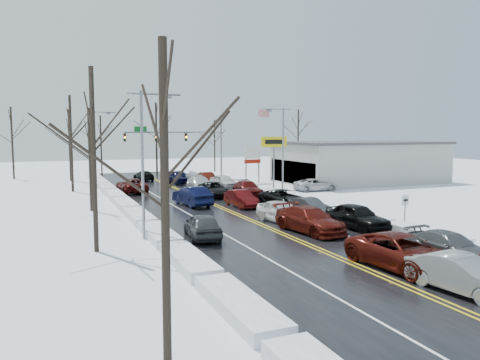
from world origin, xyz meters
name	(u,v)px	position (x,y,z in m)	size (l,w,h in m)	color
ground	(245,218)	(0.00, 0.00, 0.00)	(160.00, 160.00, 0.00)	silver
road_surface	(235,214)	(0.00, 2.00, 0.01)	(14.00, 84.00, 0.01)	black
snow_bank_left	(140,221)	(-7.60, 2.00, 0.00)	(1.53, 72.00, 0.53)	white
snow_bank_right	(317,208)	(7.60, 2.00, 0.00)	(1.53, 72.00, 0.53)	white
traffic_signal_mast	(186,140)	(3.45, 27.99, 5.48)	(13.28, 0.39, 8.00)	slate
tires_plus_sign	(274,145)	(10.50, 15.99, 4.99)	(3.20, 0.34, 6.00)	slate
used_vehicles_sign	(252,157)	(10.50, 22.00, 3.32)	(2.20, 0.22, 4.65)	slate
speed_limit_sign	(405,206)	(8.20, -8.00, 1.63)	(0.55, 0.09, 2.35)	slate
flagpole	(259,136)	(15.17, 30.00, 5.93)	(1.87, 1.20, 10.00)	silver
dealership_building	(359,162)	(23.98, 18.00, 2.66)	(20.40, 12.40, 5.30)	#A3A39F
streetlight_ne	(281,144)	(8.30, 10.00, 5.31)	(3.20, 0.25, 9.00)	slate
streetlight_sw	(146,152)	(-8.30, -4.00, 5.31)	(3.20, 0.25, 9.00)	slate
streetlight_nw	(97,143)	(-8.30, 24.00, 5.31)	(3.20, 0.25, 9.00)	slate
tree_left_a	(164,142)	(-11.00, -20.00, 6.29)	(3.60, 3.60, 9.00)	#2D231C
tree_left_b	(93,124)	(-11.50, -6.00, 6.99)	(4.00, 4.00, 10.00)	#2D231C
tree_left_c	(89,139)	(-10.50, 8.00, 5.94)	(3.40, 3.40, 8.50)	#2D231C
tree_left_d	(70,125)	(-11.20, 22.00, 7.33)	(4.20, 4.20, 10.50)	#2D231C
tree_left_e	(69,131)	(-10.80, 34.00, 6.64)	(3.80, 3.80, 9.50)	#2D231C
tree_far_a	(12,129)	(-18.00, 40.00, 6.99)	(4.00, 4.00, 10.00)	#2D231C
tree_far_b	(101,134)	(-6.00, 41.00, 6.29)	(3.60, 3.60, 9.00)	#2D231C
tree_far_c	(156,124)	(2.00, 39.00, 7.68)	(4.40, 4.40, 11.00)	#2D231C
tree_far_d	(215,136)	(12.00, 40.50, 5.94)	(3.40, 3.40, 8.50)	#2D231C
tree_far_e	(298,127)	(28.00, 41.00, 7.33)	(4.20, 4.20, 10.50)	#2D231C
queued_car_1	(462,293)	(1.55, -18.71, 0.00)	(1.63, 4.68, 1.54)	#9B9EA3
queued_car_2	(402,269)	(1.69, -15.08, 0.00)	(2.72, 5.91, 1.64)	#4A1009
queued_car_3	(310,232)	(1.90, -6.24, 0.00)	(2.31, 5.68, 1.65)	#51110A
queued_car_4	(281,222)	(1.75, -2.57, 0.00)	(1.88, 4.67, 1.59)	white
queued_car_5	(241,207)	(1.80, 5.09, 0.00)	(1.54, 4.43, 1.46)	#4C0A0B
queued_car_6	(214,197)	(1.71, 12.07, 0.00)	(2.48, 5.39, 1.50)	black
queued_car_7	(200,191)	(1.88, 17.15, 0.00)	(2.25, 5.54, 1.61)	#AEB1B7
queued_car_8	(179,184)	(1.63, 24.96, 0.00)	(1.97, 4.91, 1.67)	black
queued_car_11	(449,260)	(5.09, -14.73, 0.00)	(1.96, 4.82, 1.40)	#464A4C
queued_car_12	(357,229)	(5.40, -6.56, 0.00)	(2.02, 5.03, 1.71)	black
queued_car_13	(310,215)	(5.35, -0.60, 0.00)	(1.40, 4.01, 1.32)	#3C3E40
queued_car_14	(283,207)	(5.30, 3.79, 0.00)	(2.47, 5.35, 1.49)	black
queued_car_15	(247,196)	(5.19, 11.45, 0.00)	(2.10, 5.17, 1.50)	#470A09
queued_car_16	(224,188)	(5.19, 18.24, 0.00)	(1.89, 4.70, 1.60)	silver
queued_car_17	(207,183)	(5.33, 24.66, 0.00)	(1.44, 4.12, 1.36)	#50120A
oncoming_car_0	(192,206)	(-1.94, 7.42, 0.00)	(1.82, 5.21, 1.72)	black
oncoming_car_1	(132,193)	(-5.38, 18.50, 0.00)	(2.56, 5.56, 1.55)	#490B09
oncoming_car_2	(144,181)	(-1.69, 30.62, 0.00)	(1.86, 4.57, 1.33)	black
oncoming_car_3	(203,238)	(-5.11, -5.14, 0.00)	(1.86, 4.61, 1.57)	#383A3C
parked_car_0	(315,191)	(13.83, 12.23, 0.00)	(2.26, 4.91, 1.36)	silver
parked_car_1	(316,185)	(17.03, 17.33, 0.00)	(2.33, 5.74, 1.67)	black
parked_car_2	(283,182)	(14.95, 22.02, 0.00)	(1.69, 4.21, 1.43)	black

